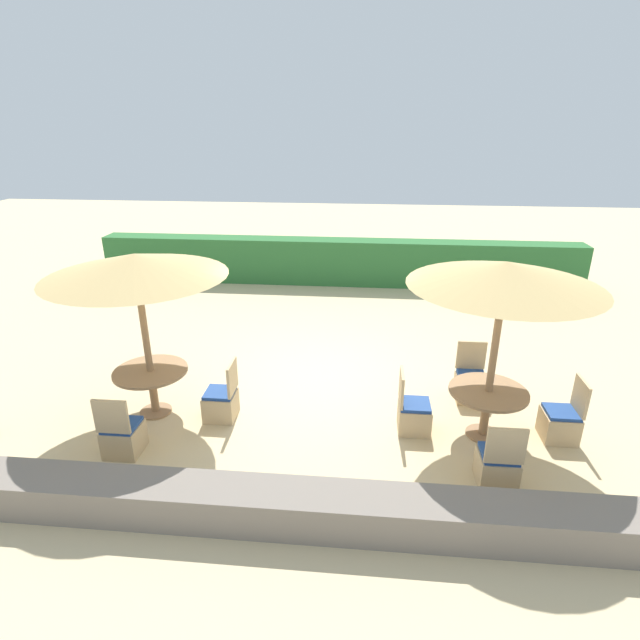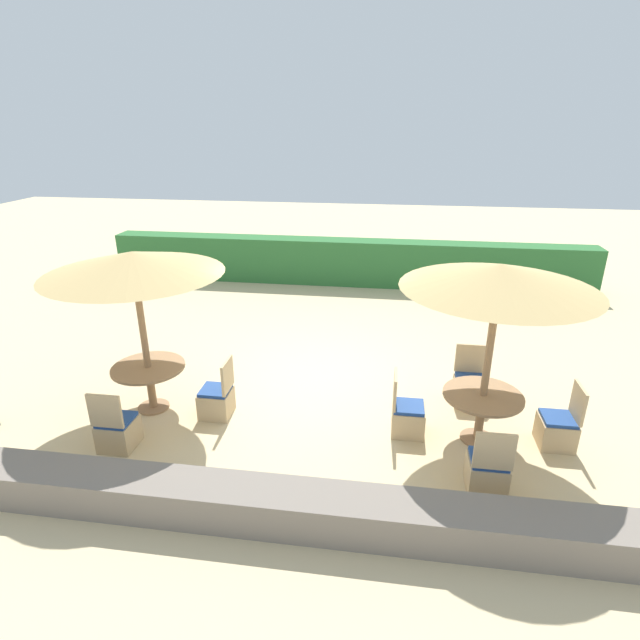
# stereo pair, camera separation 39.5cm
# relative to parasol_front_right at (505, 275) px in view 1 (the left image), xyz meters

# --- Properties ---
(ground_plane) EXTENTS (40.00, 40.00, 0.00)m
(ground_plane) POSITION_rel_parasol_front_right_xyz_m (-2.54, 1.37, -2.40)
(ground_plane) COLOR #D1BA8C
(hedge_row) EXTENTS (13.00, 0.70, 1.22)m
(hedge_row) POSITION_rel_parasol_front_right_xyz_m (-2.54, 7.04, -1.79)
(hedge_row) COLOR #2D6B33
(hedge_row) RESTS_ON ground_plane
(stone_border) EXTENTS (10.00, 0.56, 0.46)m
(stone_border) POSITION_rel_parasol_front_right_xyz_m (-2.54, -1.97, -2.16)
(stone_border) COLOR slate
(stone_border) RESTS_ON ground_plane
(parasol_front_right) EXTENTS (2.48, 2.48, 2.57)m
(parasol_front_right) POSITION_rel_parasol_front_right_xyz_m (0.00, 0.00, 0.00)
(parasol_front_right) COLOR #93704C
(parasol_front_right) RESTS_ON ground_plane
(round_table_front_right) EXTENTS (1.08, 1.08, 0.73)m
(round_table_front_right) POSITION_rel_parasol_front_right_xyz_m (-0.00, 0.00, -1.82)
(round_table_front_right) COLOR #93704C
(round_table_front_right) RESTS_ON ground_plane
(patio_chair_front_right_west) EXTENTS (0.46, 0.46, 0.93)m
(patio_chair_front_right_west) POSITION_rel_parasol_front_right_xyz_m (-1.00, 0.04, -2.13)
(patio_chair_front_right_west) COLOR tan
(patio_chair_front_right_west) RESTS_ON ground_plane
(patio_chair_front_right_north) EXTENTS (0.46, 0.46, 0.93)m
(patio_chair_front_right_north) POSITION_rel_parasol_front_right_xyz_m (-0.01, 1.02, -2.13)
(patio_chair_front_right_north) COLOR tan
(patio_chair_front_right_north) RESTS_ON ground_plane
(patio_chair_front_right_south) EXTENTS (0.46, 0.46, 0.93)m
(patio_chair_front_right_south) POSITION_rel_parasol_front_right_xyz_m (-0.06, -1.04, -2.13)
(patio_chair_front_right_south) COLOR tan
(patio_chair_front_right_south) RESTS_ON ground_plane
(patio_chair_front_right_east) EXTENTS (0.46, 0.46, 0.93)m
(patio_chair_front_right_east) POSITION_rel_parasol_front_right_xyz_m (1.05, 0.02, -2.13)
(patio_chair_front_right_east) COLOR tan
(patio_chair_front_right_east) RESTS_ON ground_plane
(parasol_front_left) EXTENTS (2.53, 2.53, 2.52)m
(parasol_front_left) POSITION_rel_parasol_front_right_xyz_m (-4.92, 0.14, -0.05)
(parasol_front_left) COLOR #93704C
(parasol_front_left) RESTS_ON ground_plane
(round_table_front_left) EXTENTS (1.10, 1.10, 0.73)m
(round_table_front_left) POSITION_rel_parasol_front_right_xyz_m (-4.92, 0.14, -1.82)
(round_table_front_left) COLOR #93704C
(round_table_front_left) RESTS_ON ground_plane
(patio_chair_front_left_south) EXTENTS (0.46, 0.46, 0.93)m
(patio_chair_front_left_south) POSITION_rel_parasol_front_right_xyz_m (-4.93, -0.89, -2.13)
(patio_chair_front_left_south) COLOR tan
(patio_chair_front_left_south) RESTS_ON ground_plane
(patio_chair_front_left_east) EXTENTS (0.46, 0.46, 0.93)m
(patio_chair_front_left_east) POSITION_rel_parasol_front_right_xyz_m (-3.85, 0.10, -2.13)
(patio_chair_front_left_east) COLOR tan
(patio_chair_front_left_east) RESTS_ON ground_plane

